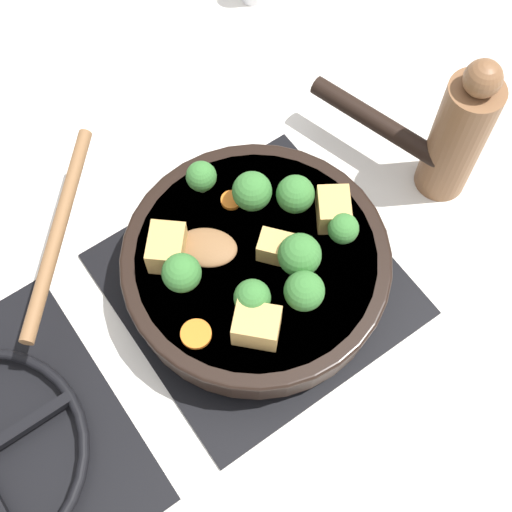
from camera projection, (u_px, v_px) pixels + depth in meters
The scene contains 19 objects.
ground_plane at pixel (256, 285), 0.85m from camera, with size 2.40×2.40×0.00m, color white.
front_burner_grate at pixel (256, 280), 0.84m from camera, with size 0.31×0.31×0.03m.
skillet_pan at pixel (258, 263), 0.80m from camera, with size 0.31×0.42×0.05m.
wooden_spoon at pixel (118, 237), 0.78m from camera, with size 0.26×0.26×0.02m.
tofu_cube_center_large at pixel (333, 209), 0.79m from camera, with size 0.04×0.04×0.04m, color tan.
tofu_cube_near_handle at pixel (167, 248), 0.76m from camera, with size 0.05×0.04×0.04m, color tan.
tofu_cube_east_chunk at pixel (257, 326), 0.72m from camera, with size 0.05×0.04×0.04m, color tan.
tofu_cube_west_chunk at pixel (275, 247), 0.77m from camera, with size 0.04×0.03×0.03m, color tan.
broccoli_floret_near_spoon at pixel (200, 178), 0.80m from camera, with size 0.03×0.03×0.04m.
broccoli_floret_center_top at pixel (343, 229), 0.77m from camera, with size 0.03×0.03×0.04m.
broccoli_floret_east_rim at pixel (300, 255), 0.75m from camera, with size 0.05×0.05×0.05m.
broccoli_floret_west_rim at pixel (252, 191), 0.78m from camera, with size 0.04×0.04×0.05m.
broccoli_floret_north_edge at pixel (295, 194), 0.78m from camera, with size 0.04×0.04×0.05m.
broccoli_floret_south_cluster at pixel (252, 298), 0.73m from camera, with size 0.04×0.04×0.05m.
broccoli_floret_mid_floret at pixel (182, 273), 0.74m from camera, with size 0.04×0.04×0.05m.
broccoli_floret_small_inner at pixel (304, 291), 0.73m from camera, with size 0.04×0.04×0.05m.
carrot_slice_orange_thin at pixel (196, 334), 0.74m from camera, with size 0.03×0.03×0.01m, color orange.
carrot_slice_near_center at pixel (231, 200), 0.81m from camera, with size 0.02×0.02×0.01m, color orange.
pepper_mill at pixel (459, 135), 0.82m from camera, with size 0.06×0.06×0.22m.
Camera 1 is at (-0.28, 0.20, 0.78)m, focal length 50.00 mm.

